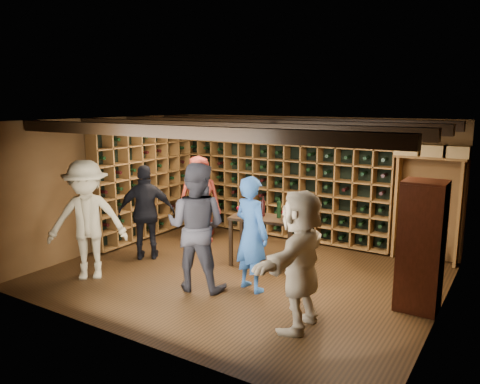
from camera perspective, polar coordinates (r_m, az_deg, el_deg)
The scene contains 13 objects.
ground at distance 7.78m, azimuth 0.09°, elevation -10.05°, with size 6.00×6.00×0.00m, color black.
room_shell at distance 7.32m, azimuth 0.32°, elevation 8.06°, with size 6.00×6.00×6.00m.
wine_rack_back at distance 9.69m, azimuth 4.73°, elevation 1.19°, with size 4.65×0.30×2.20m.
wine_rack_left at distance 9.80m, azimuth -11.50°, elevation 1.11°, with size 0.30×2.65×2.20m.
crate_shelf at distance 8.70m, azimuth 22.20°, elevation 2.07°, with size 1.20×0.32×2.07m.
display_cabinet at distance 6.75m, azimuth 21.16°, elevation -6.46°, with size 0.55×0.50×1.75m.
man_blue_shirt at distance 6.94m, azimuth 1.40°, elevation -5.13°, with size 0.63×0.41×1.73m, color navy.
man_grey_suit at distance 7.00m, azimuth -5.36°, elevation -4.23°, with size 0.94×0.73×1.93m, color black.
guest_red_floral at distance 9.45m, azimuth -4.99°, elevation -0.80°, with size 0.85×0.55×1.74m, color maroon.
guest_woman_black at distance 8.49m, azimuth -11.33°, elevation -2.46°, with size 1.00×0.42×1.70m, color black.
guest_khaki at distance 7.78m, azimuth -18.13°, elevation -3.28°, with size 1.23×0.71×1.90m, color gray.
guest_beige at distance 5.83m, azimuth 7.33°, elevation -8.24°, with size 1.64×0.52×1.76m, color tan.
tasting_table at distance 7.99m, azimuth 2.97°, elevation -3.76°, with size 1.22×0.74×1.14m.
Camera 1 is at (3.83, -6.17, 2.79)m, focal length 35.00 mm.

